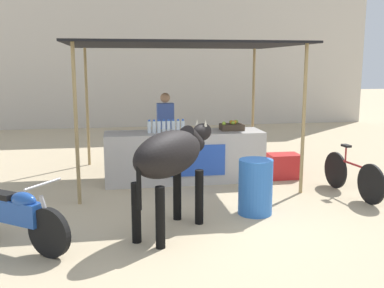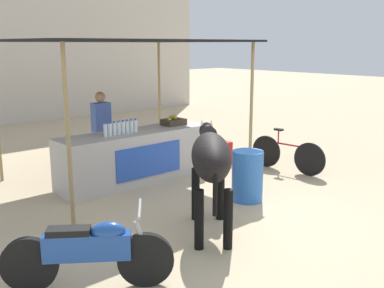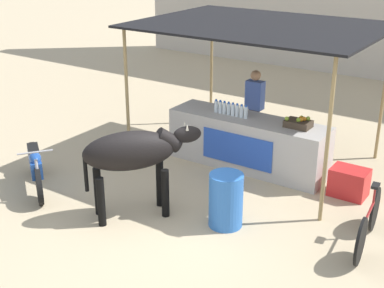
{
  "view_description": "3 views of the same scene",
  "coord_description": "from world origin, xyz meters",
  "px_view_note": "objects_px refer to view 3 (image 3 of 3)",
  "views": [
    {
      "loc": [
        -1.26,
        -6.12,
        2.25
      ],
      "look_at": [
        -0.0,
        1.3,
        0.88
      ],
      "focal_mm": 42.0,
      "sensor_mm": 36.0,
      "label": 1
    },
    {
      "loc": [
        -4.6,
        -4.55,
        2.53
      ],
      "look_at": [
        0.25,
        0.92,
        0.9
      ],
      "focal_mm": 42.0,
      "sensor_mm": 36.0,
      "label": 2
    },
    {
      "loc": [
        4.26,
        -5.98,
        4.14
      ],
      "look_at": [
        -0.45,
        1.03,
        0.74
      ],
      "focal_mm": 50.0,
      "sensor_mm": 36.0,
      "label": 3
    }
  ],
  "objects_px": {
    "stall_counter": "(248,143)",
    "water_barrel": "(226,200)",
    "cow": "(134,153)",
    "motorcycle_parked": "(35,165)",
    "bicycle_leaning": "(368,223)",
    "fruit_crate": "(299,123)",
    "vendor_behind_counter": "(254,110)",
    "cooler_box": "(349,182)"
  },
  "relations": [
    {
      "from": "fruit_crate",
      "to": "motorcycle_parked",
      "type": "xyz_separation_m",
      "value": [
        -3.48,
        -2.87,
        -0.61
      ]
    },
    {
      "from": "stall_counter",
      "to": "bicycle_leaning",
      "type": "bearing_deg",
      "value": -28.06
    },
    {
      "from": "water_barrel",
      "to": "cow",
      "type": "xyz_separation_m",
      "value": [
        -1.32,
        -0.49,
        0.62
      ]
    },
    {
      "from": "cow",
      "to": "bicycle_leaning",
      "type": "relative_size",
      "value": 0.99
    },
    {
      "from": "fruit_crate",
      "to": "motorcycle_parked",
      "type": "distance_m",
      "value": 4.55
    },
    {
      "from": "water_barrel",
      "to": "cow",
      "type": "relative_size",
      "value": 0.51
    },
    {
      "from": "stall_counter",
      "to": "vendor_behind_counter",
      "type": "bearing_deg",
      "value": 110.17
    },
    {
      "from": "fruit_crate",
      "to": "cooler_box",
      "type": "height_order",
      "value": "fruit_crate"
    },
    {
      "from": "stall_counter",
      "to": "motorcycle_parked",
      "type": "bearing_deg",
      "value": -132.07
    },
    {
      "from": "cow",
      "to": "cooler_box",
      "type": "bearing_deg",
      "value": 44.29
    },
    {
      "from": "bicycle_leaning",
      "to": "cow",
      "type": "bearing_deg",
      "value": -160.73
    },
    {
      "from": "vendor_behind_counter",
      "to": "water_barrel",
      "type": "xyz_separation_m",
      "value": [
        1.04,
        -2.82,
        -0.43
      ]
    },
    {
      "from": "cooler_box",
      "to": "cow",
      "type": "distance_m",
      "value": 3.62
    },
    {
      "from": "vendor_behind_counter",
      "to": "cooler_box",
      "type": "distance_m",
      "value": 2.48
    },
    {
      "from": "stall_counter",
      "to": "fruit_crate",
      "type": "bearing_deg",
      "value": 3.49
    },
    {
      "from": "stall_counter",
      "to": "bicycle_leaning",
      "type": "xyz_separation_m",
      "value": [
        2.68,
        -1.43,
        -0.13
      ]
    },
    {
      "from": "cow",
      "to": "vendor_behind_counter",
      "type": "bearing_deg",
      "value": 85.15
    },
    {
      "from": "fruit_crate",
      "to": "vendor_behind_counter",
      "type": "relative_size",
      "value": 0.27
    },
    {
      "from": "bicycle_leaning",
      "to": "fruit_crate",
      "type": "bearing_deg",
      "value": 139.49
    },
    {
      "from": "cow",
      "to": "motorcycle_parked",
      "type": "relative_size",
      "value": 1.09
    },
    {
      "from": "vendor_behind_counter",
      "to": "fruit_crate",
      "type": "bearing_deg",
      "value": -29.71
    },
    {
      "from": "fruit_crate",
      "to": "stall_counter",
      "type": "bearing_deg",
      "value": -176.51
    },
    {
      "from": "cooler_box",
      "to": "bicycle_leaning",
      "type": "height_order",
      "value": "bicycle_leaning"
    },
    {
      "from": "stall_counter",
      "to": "water_barrel",
      "type": "height_order",
      "value": "stall_counter"
    },
    {
      "from": "fruit_crate",
      "to": "cooler_box",
      "type": "xyz_separation_m",
      "value": [
        1.03,
        -0.15,
        -0.79
      ]
    },
    {
      "from": "cow",
      "to": "motorcycle_parked",
      "type": "distance_m",
      "value": 2.09
    },
    {
      "from": "water_barrel",
      "to": "bicycle_leaning",
      "type": "distance_m",
      "value": 2.03
    },
    {
      "from": "cooler_box",
      "to": "water_barrel",
      "type": "distance_m",
      "value": 2.32
    },
    {
      "from": "fruit_crate",
      "to": "water_barrel",
      "type": "bearing_deg",
      "value": -94.85
    },
    {
      "from": "cooler_box",
      "to": "cow",
      "type": "relative_size",
      "value": 0.37
    },
    {
      "from": "cow",
      "to": "motorcycle_parked",
      "type": "bearing_deg",
      "value": -172.79
    },
    {
      "from": "vendor_behind_counter",
      "to": "cooler_box",
      "type": "height_order",
      "value": "vendor_behind_counter"
    },
    {
      "from": "bicycle_leaning",
      "to": "water_barrel",
      "type": "bearing_deg",
      "value": -161.56
    },
    {
      "from": "motorcycle_parked",
      "to": "bicycle_leaning",
      "type": "bearing_deg",
      "value": 14.84
    },
    {
      "from": "fruit_crate",
      "to": "cow",
      "type": "bearing_deg",
      "value": -119.79
    },
    {
      "from": "water_barrel",
      "to": "bicycle_leaning",
      "type": "height_order",
      "value": "bicycle_leaning"
    },
    {
      "from": "cow",
      "to": "fruit_crate",
      "type": "bearing_deg",
      "value": 60.21
    },
    {
      "from": "stall_counter",
      "to": "bicycle_leaning",
      "type": "height_order",
      "value": "stall_counter"
    },
    {
      "from": "stall_counter",
      "to": "cooler_box",
      "type": "xyz_separation_m",
      "value": [
        1.97,
        -0.1,
        -0.24
      ]
    },
    {
      "from": "water_barrel",
      "to": "motorcycle_parked",
      "type": "xyz_separation_m",
      "value": [
        -3.3,
        -0.74,
        0.01
      ]
    },
    {
      "from": "vendor_behind_counter",
      "to": "bicycle_leaning",
      "type": "distance_m",
      "value": 3.71
    },
    {
      "from": "cooler_box",
      "to": "water_barrel",
      "type": "bearing_deg",
      "value": -121.48
    }
  ]
}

